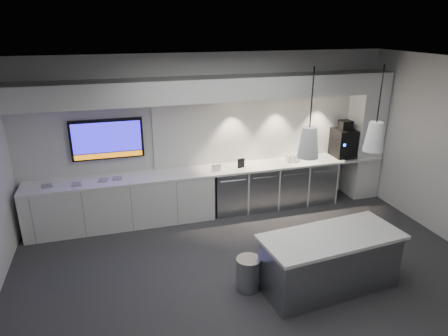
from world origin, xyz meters
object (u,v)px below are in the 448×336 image
object	(u,v)px
island	(330,261)
coffee_machine	(344,142)
wall_tv	(107,139)
bin	(248,274)

from	to	relation	value
island	coffee_machine	size ratio (longest dim) A/B	2.68
island	coffee_machine	xyz separation A→B (m)	(1.82, 2.72, 0.79)
coffee_machine	island	bearing A→B (deg)	-122.99
wall_tv	bin	size ratio (longest dim) A/B	2.63
coffee_machine	bin	bearing A→B (deg)	-139.12
wall_tv	island	distance (m)	4.23
wall_tv	bin	xyz separation A→B (m)	(1.72, -2.69, -1.32)
island	bin	xyz separation A→B (m)	(-1.08, 0.27, -0.17)
bin	wall_tv	bearing A→B (deg)	122.55
wall_tv	coffee_machine	xyz separation A→B (m)	(4.61, -0.25, -0.35)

